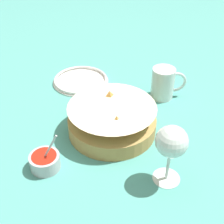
# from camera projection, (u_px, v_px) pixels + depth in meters

# --- Properties ---
(ground_plane) EXTENTS (4.00, 4.00, 0.00)m
(ground_plane) POSITION_uv_depth(u_px,v_px,m) (122.00, 135.00, 0.84)
(ground_plane) COLOR teal
(food_basket) EXTENTS (0.24, 0.24, 0.10)m
(food_basket) POSITION_uv_depth(u_px,v_px,m) (112.00, 120.00, 0.83)
(food_basket) COLOR #B2894C
(food_basket) RESTS_ON ground_plane
(sauce_cup) EXTENTS (0.07, 0.07, 0.10)m
(sauce_cup) POSITION_uv_depth(u_px,v_px,m) (45.00, 161.00, 0.73)
(sauce_cup) COLOR #B7B7BC
(sauce_cup) RESTS_ON ground_plane
(wine_glass) EXTENTS (0.07, 0.07, 0.15)m
(wine_glass) POSITION_uv_depth(u_px,v_px,m) (171.00, 143.00, 0.65)
(wine_glass) COLOR silver
(wine_glass) RESTS_ON ground_plane
(beer_mug) EXTENTS (0.11, 0.07, 0.10)m
(beer_mug) POSITION_uv_depth(u_px,v_px,m) (163.00, 84.00, 0.96)
(beer_mug) COLOR silver
(beer_mug) RESTS_ON ground_plane
(side_plate) EXTENTS (0.19, 0.19, 0.01)m
(side_plate) POSITION_uv_depth(u_px,v_px,m) (81.00, 80.00, 1.05)
(side_plate) COLOR white
(side_plate) RESTS_ON ground_plane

